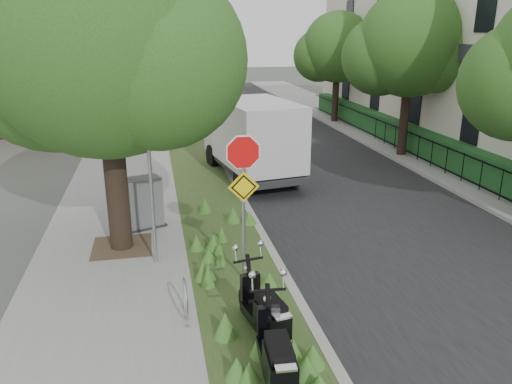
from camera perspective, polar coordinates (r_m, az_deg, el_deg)
ground at (r=10.54m, az=6.89°, el=-11.18°), size 120.00×120.00×0.00m
sidewalk_near at (r=19.39m, az=-14.80°, el=2.42°), size 3.50×60.00×0.12m
verge at (r=19.42m, az=-6.68°, el=2.93°), size 2.00×60.00×0.12m
kerb_near at (r=19.52m, az=-3.75°, el=3.12°), size 0.20×60.00×0.13m
road at (r=20.29m, az=6.10°, el=3.47°), size 7.00×60.00×0.01m
kerb_far at (r=21.58m, az=15.02°, el=4.00°), size 0.20×60.00×0.13m
footpath_far at (r=22.39m, az=18.93°, el=4.12°), size 3.20×60.00×0.12m
street_tree_main at (r=11.58m, az=-17.41°, el=15.71°), size 6.21×5.54×7.66m
bare_post at (r=10.90m, az=-11.96°, el=1.67°), size 0.08×0.08×4.00m
bike_hoop at (r=9.33m, az=-8.08°, el=-11.94°), size 0.06×0.78×0.77m
sign_assembly at (r=9.82m, az=-1.45°, el=1.49°), size 0.94×0.08×3.22m
fence_far at (r=21.77m, az=16.81°, el=5.60°), size 0.04×24.00×1.00m
hedge_far at (r=22.11m, az=18.42°, el=5.63°), size 1.00×24.00×1.10m
terrace_houses at (r=23.69m, az=27.08°, el=13.95°), size 7.40×26.40×8.20m
brick_building at (r=31.35m, az=-24.42°, el=15.00°), size 9.40×10.40×8.30m
far_tree_b at (r=21.23m, az=17.04°, el=15.39°), size 4.83×4.31×6.56m
far_tree_c at (r=28.55m, az=9.18°, el=15.65°), size 4.37×3.89×5.93m
scooter_near at (r=8.56m, az=1.21°, el=-14.29°), size 0.62×1.87×0.90m
scooter_far at (r=7.59m, az=2.39°, el=-19.02°), size 0.47×1.93×0.92m
box_truck at (r=17.59m, az=-0.42°, el=6.49°), size 2.89×5.56×2.40m
utility_cabinet at (r=13.45m, az=-12.72°, el=-1.27°), size 1.18×0.98×1.34m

